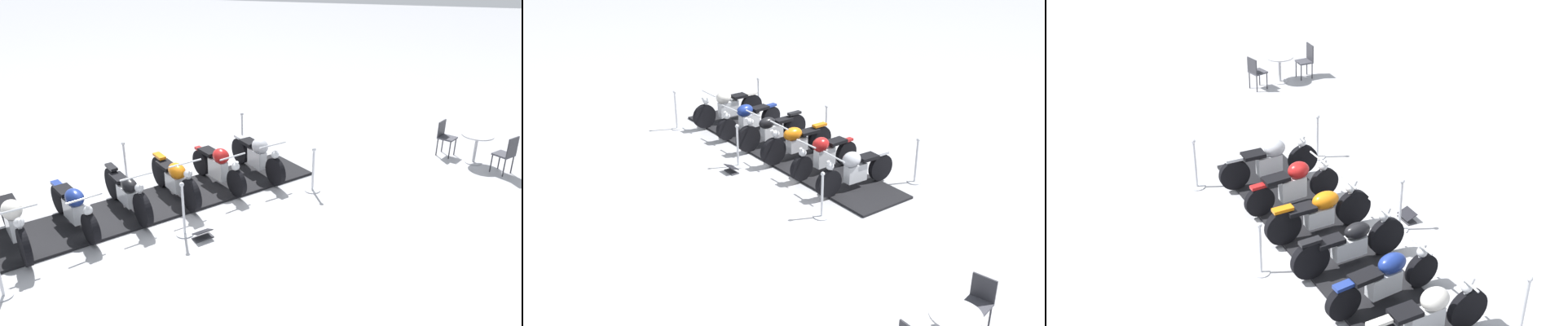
% 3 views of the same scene
% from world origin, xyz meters
% --- Properties ---
extents(ground_plane, '(80.00, 80.00, 0.00)m').
position_xyz_m(ground_plane, '(0.00, 0.00, 0.00)').
color(ground_plane, '#B2B2B7').
extents(display_platform, '(6.03, 6.83, 0.06)m').
position_xyz_m(display_platform, '(0.00, 0.00, 0.03)').
color(display_platform, black).
rests_on(display_platform, ground_plane).
extents(motorcycle_cream, '(1.82, 1.56, 1.01)m').
position_xyz_m(motorcycle_cream, '(1.71, 2.11, 0.56)').
color(motorcycle_cream, black).
rests_on(motorcycle_cream, display_platform).
extents(motorcycle_navy, '(1.84, 1.36, 0.89)m').
position_xyz_m(motorcycle_navy, '(1.01, 1.27, 0.50)').
color(motorcycle_navy, black).
rests_on(motorcycle_navy, display_platform).
extents(motorcycle_black, '(1.79, 1.49, 1.02)m').
position_xyz_m(motorcycle_black, '(0.33, 0.43, 0.50)').
color(motorcycle_black, black).
rests_on(motorcycle_black, display_platform).
extents(motorcycle_copper, '(1.72, 1.49, 1.01)m').
position_xyz_m(motorcycle_copper, '(-0.37, -0.40, 0.51)').
color(motorcycle_copper, black).
rests_on(motorcycle_copper, display_platform).
extents(motorcycle_maroon, '(1.70, 1.34, 0.92)m').
position_xyz_m(motorcycle_maroon, '(-1.07, -1.23, 0.53)').
color(motorcycle_maroon, black).
rests_on(motorcycle_maroon, display_platform).
extents(motorcycle_chrome, '(1.70, 1.55, 0.95)m').
position_xyz_m(motorcycle_chrome, '(-1.76, -2.06, 0.53)').
color(motorcycle_chrome, black).
rests_on(motorcycle_chrome, display_platform).
extents(stanchion_right_mid, '(0.34, 0.34, 1.11)m').
position_xyz_m(stanchion_right_mid, '(-1.09, 0.91, 0.34)').
color(stanchion_right_mid, silver).
rests_on(stanchion_right_mid, ground_plane).
extents(stanchion_right_rear, '(0.35, 0.35, 1.05)m').
position_xyz_m(stanchion_right_rear, '(-3.16, -1.59, 0.32)').
color(stanchion_right_rear, silver).
rests_on(stanchion_right_rear, ground_plane).
extents(stanchion_left_mid, '(0.30, 0.30, 1.03)m').
position_xyz_m(stanchion_left_mid, '(1.09, -0.91, 0.35)').
color(stanchion_left_mid, silver).
rests_on(stanchion_left_mid, ground_plane).
extents(stanchion_right_front, '(0.30, 0.30, 1.15)m').
position_xyz_m(stanchion_right_front, '(0.98, 3.40, 0.40)').
color(stanchion_right_front, silver).
rests_on(stanchion_right_front, ground_plane).
extents(stanchion_left_rear, '(0.33, 0.33, 1.12)m').
position_xyz_m(stanchion_left_rear, '(-0.98, -3.40, 0.36)').
color(stanchion_left_rear, silver).
rests_on(stanchion_left_rear, ground_plane).
extents(info_placard, '(0.41, 0.42, 0.19)m').
position_xyz_m(info_placard, '(-1.48, 0.96, 0.07)').
color(info_placard, '#333338').
rests_on(info_placard, ground_plane).
extents(cafe_table, '(0.77, 0.77, 0.76)m').
position_xyz_m(cafe_table, '(-6.88, -4.22, 0.57)').
color(cafe_table, '#B7B7BC').
rests_on(cafe_table, ground_plane).
extents(cafe_chair_near_table, '(0.54, 0.54, 0.91)m').
position_xyz_m(cafe_chair_near_table, '(-6.15, -4.59, 0.54)').
color(cafe_chair_near_table, '#2D2D33').
rests_on(cafe_chair_near_table, ground_plane).
extents(cafe_chair_across_table, '(0.56, 0.56, 0.96)m').
position_xyz_m(cafe_chair_across_table, '(-7.50, -3.68, 0.55)').
color(cafe_chair_across_table, '#2D2D33').
rests_on(cafe_chair_across_table, ground_plane).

